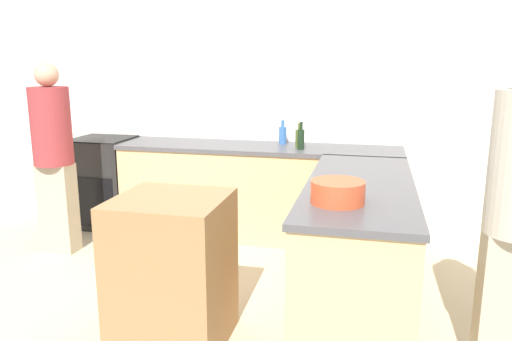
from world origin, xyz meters
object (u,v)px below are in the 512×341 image
(island_table, at_px, (173,271))
(olive_oil_bottle, at_px, (300,138))
(mixing_bowl, at_px, (338,192))
(wine_bottle_dark, at_px, (301,139))
(range_oven, at_px, (104,181))
(water_bottle_blue, at_px, (283,135))
(person_by_range, at_px, (53,152))

(island_table, height_order, olive_oil_bottle, olive_oil_bottle)
(mixing_bowl, distance_m, olive_oil_bottle, 1.83)
(wine_bottle_dark, xyz_separation_m, olive_oil_bottle, (-0.03, 0.12, -0.01))
(range_oven, distance_m, island_table, 2.48)
(mixing_bowl, height_order, water_bottle_blue, water_bottle_blue)
(range_oven, bearing_deg, island_table, -51.03)
(mixing_bowl, xyz_separation_m, person_by_range, (-2.49, 0.97, -0.05))
(mixing_bowl, distance_m, water_bottle_blue, 2.01)
(water_bottle_blue, bearing_deg, olive_oil_bottle, -35.19)
(island_table, xyz_separation_m, mixing_bowl, (0.93, 0.17, 0.50))
(island_table, xyz_separation_m, olive_oil_bottle, (0.46, 1.94, 0.52))
(mixing_bowl, relative_size, olive_oil_bottle, 1.37)
(water_bottle_blue, xyz_separation_m, wine_bottle_dark, (0.21, -0.25, 0.01))
(range_oven, xyz_separation_m, water_bottle_blue, (1.83, 0.14, 0.53))
(island_table, distance_m, mixing_bowl, 1.07)
(person_by_range, bearing_deg, mixing_bowl, -21.24)
(range_oven, distance_m, mixing_bowl, 3.09)
(range_oven, bearing_deg, water_bottle_blue, 4.46)
(water_bottle_blue, height_order, olive_oil_bottle, water_bottle_blue)
(wine_bottle_dark, bearing_deg, island_table, -104.93)
(range_oven, xyz_separation_m, olive_oil_bottle, (2.01, 0.01, 0.53))
(olive_oil_bottle, bearing_deg, wine_bottle_dark, -76.84)
(range_oven, distance_m, water_bottle_blue, 1.91)
(island_table, xyz_separation_m, person_by_range, (-1.56, 1.14, 0.44))
(wine_bottle_dark, bearing_deg, mixing_bowl, -74.71)
(island_table, bearing_deg, water_bottle_blue, 82.49)
(island_table, relative_size, wine_bottle_dark, 3.66)
(olive_oil_bottle, bearing_deg, island_table, -103.22)
(island_table, xyz_separation_m, water_bottle_blue, (0.27, 2.07, 0.52))
(mixing_bowl, height_order, olive_oil_bottle, olive_oil_bottle)
(mixing_bowl, relative_size, person_by_range, 0.18)
(island_table, distance_m, olive_oil_bottle, 2.06)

